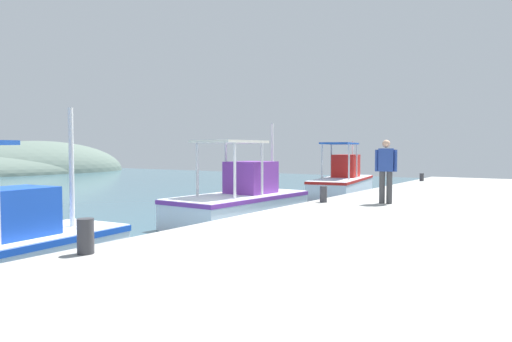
% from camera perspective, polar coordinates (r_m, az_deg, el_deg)
% --- Properties ---
extents(quay_pier, '(36.00, 10.00, 0.80)m').
position_cam_1_polar(quay_pier, '(9.40, 26.09, -9.40)').
color(quay_pier, '#9E9E99').
rests_on(quay_pier, ground).
extents(distant_hill_nearest, '(21.82, 10.39, 4.17)m').
position_cam_1_polar(distant_hill_nearest, '(50.75, -28.23, -0.30)').
color(distant_hill_nearest, '#596B60').
rests_on(distant_hill_nearest, ground).
extents(distant_hill_second, '(19.60, 11.34, 6.54)m').
position_cam_1_polar(distant_hill_second, '(53.01, -25.37, -0.13)').
color(distant_hill_second, '#596B60').
rests_on(distant_hill_second, ground).
extents(fishing_boat_third, '(5.16, 2.32, 3.25)m').
position_cam_1_polar(fishing_boat_third, '(14.70, -1.92, -3.79)').
color(fishing_boat_third, white).
rests_on(fishing_boat_third, ground).
extents(fishing_boat_fourth, '(6.71, 3.00, 2.79)m').
position_cam_1_polar(fishing_boat_fourth, '(23.85, 10.72, -1.31)').
color(fishing_boat_fourth, white).
rests_on(fishing_boat_fourth, ground).
extents(fisherman_standing, '(0.33, 0.59, 1.80)m').
position_cam_1_polar(fisherman_standing, '(13.44, 15.82, 0.32)').
color(fisherman_standing, '#3F3F42').
rests_on(fisherman_standing, quay_pier).
extents(mooring_bollard_second, '(0.24, 0.24, 0.52)m').
position_cam_1_polar(mooring_bollard_second, '(7.20, -20.39, -7.59)').
color(mooring_bollard_second, '#333338').
rests_on(mooring_bollard_second, quay_pier).
extents(mooring_bollard_third, '(0.21, 0.21, 0.47)m').
position_cam_1_polar(mooring_bollard_third, '(13.44, 8.36, -2.87)').
color(mooring_bollard_third, '#333338').
rests_on(mooring_bollard_third, quay_pier).
extents(mooring_bollard_fourth, '(0.20, 0.20, 0.38)m').
position_cam_1_polar(mooring_bollard_fourth, '(23.83, 19.87, -0.72)').
color(mooring_bollard_fourth, '#333338').
rests_on(mooring_bollard_fourth, quay_pier).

